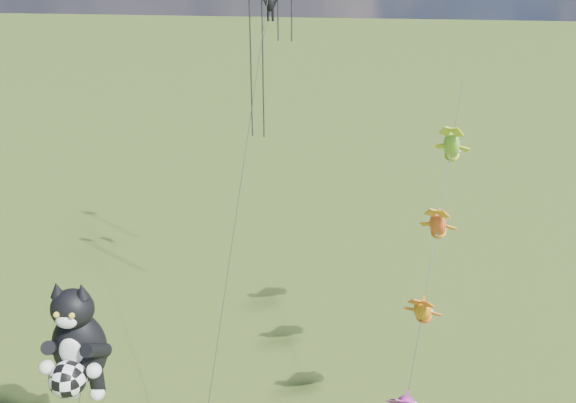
{
  "coord_description": "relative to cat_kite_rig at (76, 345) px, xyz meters",
  "views": [
    {
      "loc": [
        15.47,
        -14.54,
        23.53
      ],
      "look_at": [
        12.54,
        15.23,
        10.11
      ],
      "focal_mm": 40.0,
      "sensor_mm": 36.0,
      "label": 1
    }
  ],
  "objects": [
    {
      "name": "fish_windsock_rig",
      "position": [
        14.79,
        5.18,
        1.54
      ],
      "size": [
        4.05,
        15.51,
        15.75
      ],
      "rotation": [
        0.0,
        0.0,
        0.08
      ],
      "color": "brown",
      "rests_on": "ground"
    },
    {
      "name": "cat_kite_rig",
      "position": [
        0.0,
        0.0,
        0.0
      ],
      "size": [
        2.7,
        4.25,
        10.16
      ],
      "rotation": [
        0.0,
        0.0,
        -0.26
      ],
      "color": "brown",
      "rests_on": "ground"
    },
    {
      "name": "parafoil_rig",
      "position": [
        6.57,
        12.59,
        12.09
      ],
      "size": [
        3.14,
        17.47,
        25.28
      ],
      "rotation": [
        0.0,
        0.0,
        -0.05
      ],
      "color": "brown",
      "rests_on": "ground"
    }
  ]
}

